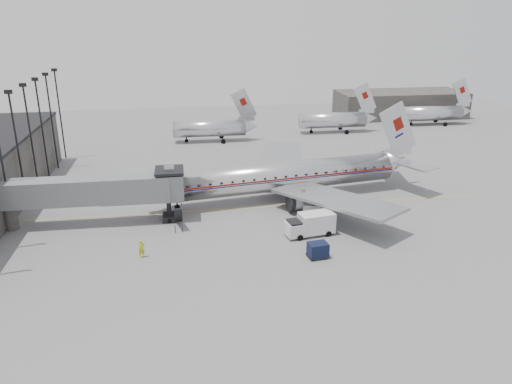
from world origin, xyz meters
TOP-DOWN VIEW (x-y plane):
  - ground at (0.00, 0.00)m, footprint 160.00×160.00m
  - hangar at (45.00, 60.00)m, footprint 30.00×12.00m
  - apron_line at (3.00, 6.00)m, footprint 60.00×0.15m
  - jet_bridge at (-16.66, 3.67)m, footprint 21.00×6.20m
  - floodlight_masts at (-27.50, 13.00)m, footprint 0.90×42.25m
  - distant_aircraft_near at (-1.79, 42.00)m, footprint 16.39×3.20m
  - distant_aircraft_mid at (24.21, 46.00)m, footprint 16.39×3.20m
  - distant_aircraft_far at (48.21, 50.00)m, footprint 16.39×3.20m
  - airliner at (6.77, 9.13)m, footprint 38.88×35.75m
  - service_van at (6.61, -3.28)m, footprint 5.80×2.98m
  - baggage_cart_navy at (6.00, -8.74)m, footprint 2.27×1.84m
  - baggage_cart_white at (8.10, 2.00)m, footprint 2.44×2.04m
  - ramp_worker at (-12.00, -6.00)m, footprint 0.85×0.74m

SIDE VIEW (x-z plane):
  - ground at x=0.00m, z-range 0.00..0.00m
  - apron_line at x=3.00m, z-range 0.00..0.01m
  - baggage_cart_navy at x=6.00m, z-range 0.05..1.68m
  - baggage_cart_white at x=8.10m, z-range 0.05..1.75m
  - ramp_worker at x=-12.00m, z-range 0.00..1.95m
  - service_van at x=6.61m, z-range 0.07..2.67m
  - distant_aircraft_near at x=-1.79m, z-range -2.40..7.86m
  - distant_aircraft_mid at x=24.21m, z-range -2.40..7.86m
  - distant_aircraft_far at x=48.21m, z-range -2.40..7.86m
  - hangar at x=45.00m, z-range 0.00..6.00m
  - airliner at x=6.77m, z-range -3.07..9.29m
  - jet_bridge at x=-16.66m, z-range 0.63..7.73m
  - floodlight_masts at x=-27.50m, z-range 0.74..15.99m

